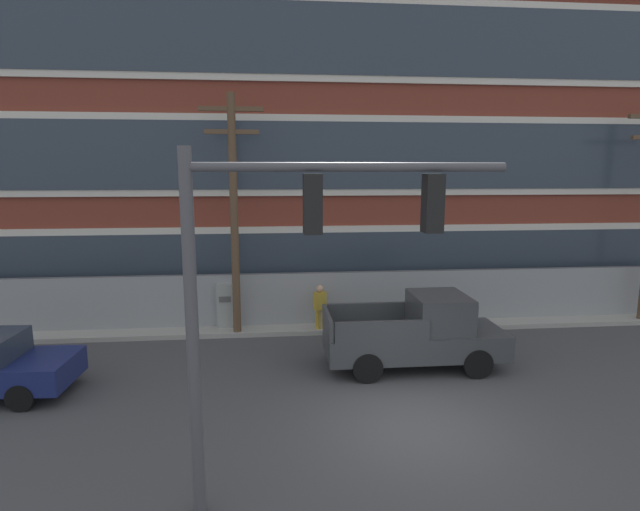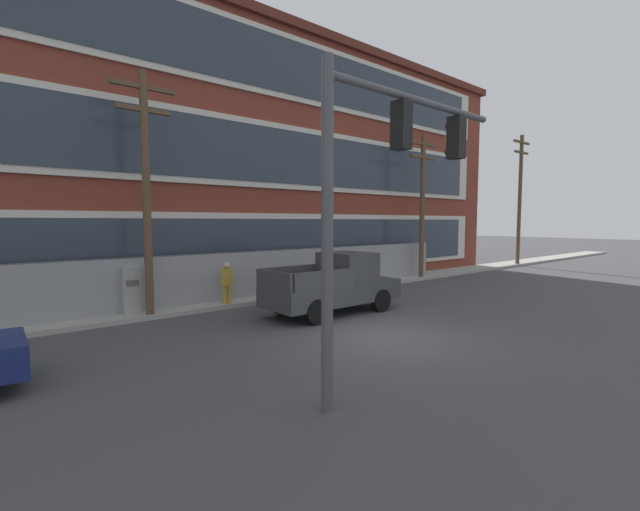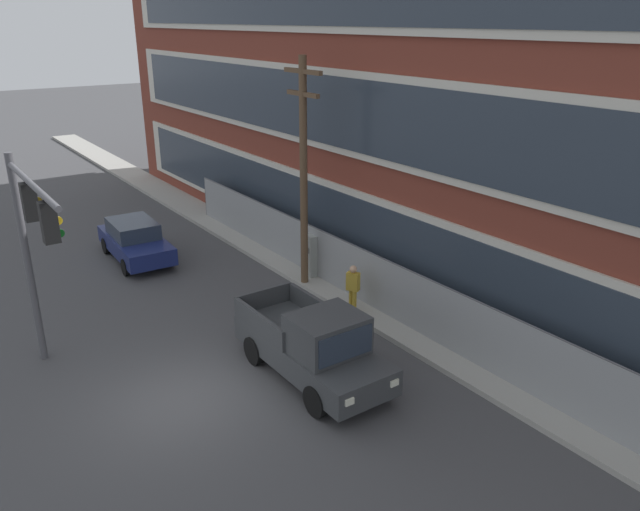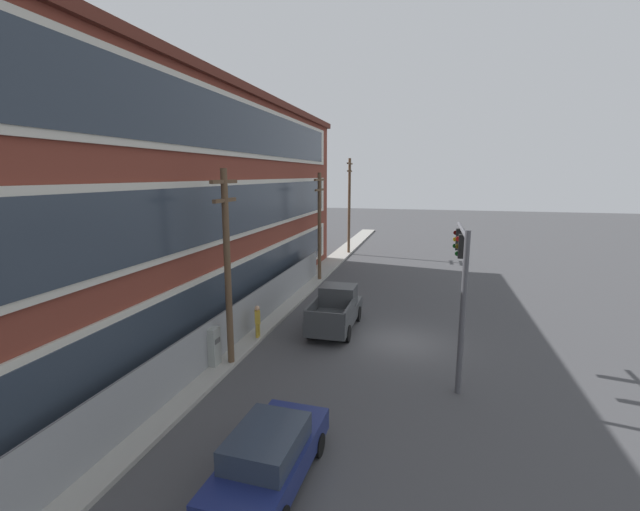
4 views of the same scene
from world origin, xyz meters
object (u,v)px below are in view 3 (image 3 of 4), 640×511
object	(u,v)px
pickup_truck_dark_grey	(314,346)
electrical_cabinet	(311,257)
pedestrian_near_cabinet	(353,286)
utility_pole_near_corner	(304,167)
sedan_navy	(135,240)
traffic_signal_mast	(32,233)

from	to	relation	value
pickup_truck_dark_grey	electrical_cabinet	world-z (taller)	pickup_truck_dark_grey
pedestrian_near_cabinet	pickup_truck_dark_grey	bearing A→B (deg)	-52.37
utility_pole_near_corner	pedestrian_near_cabinet	world-z (taller)	utility_pole_near_corner
pickup_truck_dark_grey	electrical_cabinet	bearing A→B (deg)	146.33
sedan_navy	pickup_truck_dark_grey	bearing A→B (deg)	3.96
traffic_signal_mast	sedan_navy	size ratio (longest dim) A/B	1.29
pickup_truck_dark_grey	utility_pole_near_corner	distance (m)	7.02
traffic_signal_mast	pedestrian_near_cabinet	world-z (taller)	traffic_signal_mast
sedan_navy	traffic_signal_mast	bearing A→B (deg)	-33.14
utility_pole_near_corner	electrical_cabinet	size ratio (longest dim) A/B	4.67
pedestrian_near_cabinet	electrical_cabinet	bearing A→B (deg)	169.85
sedan_navy	utility_pole_near_corner	size ratio (longest dim) A/B	0.57
utility_pole_near_corner	pedestrian_near_cabinet	bearing A→B (deg)	-0.07
utility_pole_near_corner	electrical_cabinet	xyz separation A→B (m)	(-0.42, 0.57, -3.48)
pickup_truck_dark_grey	utility_pole_near_corner	world-z (taller)	utility_pole_near_corner
electrical_cabinet	traffic_signal_mast	bearing A→B (deg)	-79.20
traffic_signal_mast	electrical_cabinet	size ratio (longest dim) A/B	3.45
traffic_signal_mast	pickup_truck_dark_grey	distance (m)	7.53
traffic_signal_mast	pickup_truck_dark_grey	xyz separation A→B (m)	(3.89, 5.62, -3.16)
pickup_truck_dark_grey	utility_pole_near_corner	xyz separation A→B (m)	(-5.27, 3.22, 3.36)
pickup_truck_dark_grey	pedestrian_near_cabinet	xyz separation A→B (m)	(-2.48, 3.21, 0.00)
sedan_navy	utility_pole_near_corner	xyz separation A→B (m)	(6.03, 4.00, 3.53)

